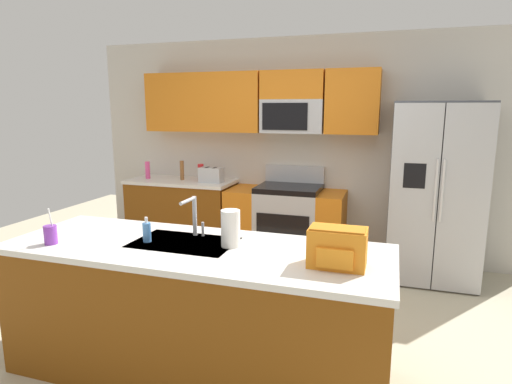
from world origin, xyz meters
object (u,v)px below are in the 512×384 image
object	(u,v)px
paper_towel_roll	(231,228)
toaster	(211,175)
bottle_pink	(148,170)
refrigerator	(435,193)
sink_faucet	(194,213)
bottle_red	(201,172)
soap_dispenser	(147,232)
pepper_mill	(182,170)
backpack	(337,247)
range_oven	(286,224)
drink_cup_purple	(51,235)

from	to	relation	value
paper_towel_roll	toaster	bearing A→B (deg)	116.69
toaster	bottle_pink	xyz separation A→B (m)	(-0.88, 0.01, 0.02)
bottle_pink	toaster	bearing A→B (deg)	-0.70
refrigerator	sink_faucet	world-z (taller)	refrigerator
refrigerator	bottle_red	size ratio (longest dim) A/B	9.00
bottle_pink	sink_faucet	bearing A→B (deg)	-51.45
bottle_pink	soap_dispenser	world-z (taller)	bottle_pink
refrigerator	pepper_mill	size ratio (longest dim) A/B	7.73
bottle_red	backpack	bearing A→B (deg)	-50.88
pepper_mill	refrigerator	bearing A→B (deg)	-1.36
toaster	refrigerator	bearing A→B (deg)	-0.44
pepper_mill	bottle_red	distance (m)	0.24
toaster	backpack	distance (m)	2.98
soap_dispenser	refrigerator	bearing A→B (deg)	49.18
paper_towel_roll	backpack	bearing A→B (deg)	-12.16
range_oven	bottle_red	xyz separation A→B (m)	(-1.10, 0.03, 0.56)
toaster	range_oven	bearing A→B (deg)	3.26
toaster	drink_cup_purple	world-z (taller)	drink_cup_purple
bottle_red	sink_faucet	world-z (taller)	sink_faucet
refrigerator	soap_dispenser	distance (m)	3.01
bottle_red	drink_cup_purple	size ratio (longest dim) A/B	0.84
refrigerator	backpack	world-z (taller)	refrigerator
bottle_red	pepper_mill	bearing A→B (deg)	-172.58
paper_towel_roll	bottle_pink	bearing A→B (deg)	131.90
pepper_mill	paper_towel_roll	bearing A→B (deg)	-55.95
drink_cup_purple	backpack	bearing A→B (deg)	5.18
refrigerator	backpack	size ratio (longest dim) A/B	5.78
bottle_red	sink_faucet	xyz separation A→B (m)	(0.97, -2.18, 0.07)
range_oven	paper_towel_roll	xyz separation A→B (m)	(0.19, -2.27, 0.58)
toaster	bottle_red	bearing A→B (deg)	155.13
toaster	soap_dispenser	world-z (taller)	toaster
range_oven	refrigerator	size ratio (longest dim) A/B	0.74
sink_faucet	backpack	xyz separation A→B (m)	(1.02, -0.27, -0.05)
bottle_red	range_oven	bearing A→B (deg)	-1.51
refrigerator	toaster	bearing A→B (deg)	179.56
refrigerator	bottle_red	bearing A→B (deg)	177.85
soap_dispenser	bottle_red	bearing A→B (deg)	106.84
range_oven	refrigerator	xyz separation A→B (m)	(1.59, -0.07, 0.48)
range_oven	pepper_mill	size ratio (longest dim) A/B	5.69
bottle_pink	paper_towel_roll	distance (m)	2.99
bottle_pink	backpack	bearing A→B (deg)	-41.37
bottle_red	paper_towel_roll	size ratio (longest dim) A/B	0.86
toaster	drink_cup_purple	size ratio (longest dim) A/B	1.15
sink_faucet	soap_dispenser	size ratio (longest dim) A/B	1.66
bottle_red	backpack	size ratio (longest dim) A/B	0.64
backpack	range_oven	bearing A→B (deg)	110.30
refrigerator	toaster	xyz separation A→B (m)	(-2.51, 0.02, 0.07)
sink_faucet	bottle_pink	bearing A→B (deg)	128.55
bottle_red	bottle_pink	bearing A→B (deg)	-174.31
refrigerator	bottle_pink	bearing A→B (deg)	179.49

